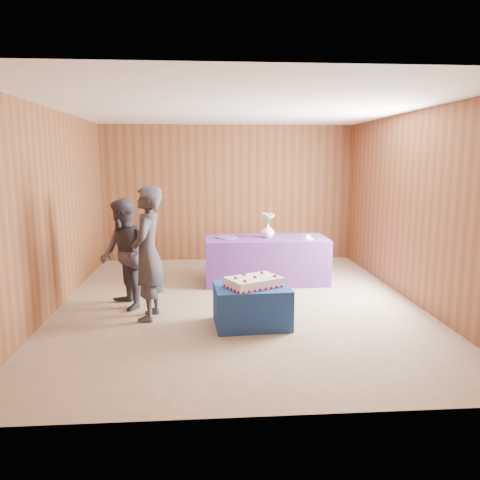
{
  "coord_description": "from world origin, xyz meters",
  "views": [
    {
      "loc": [
        -0.45,
        -6.42,
        2.03
      ],
      "look_at": [
        0.03,
        0.1,
        0.9
      ],
      "focal_mm": 35.0,
      "sensor_mm": 36.0,
      "label": 1
    }
  ],
  "objects": [
    {
      "name": "plate",
      "position": [
        1.21,
        0.96,
        0.76
      ],
      "size": [
        0.2,
        0.2,
        0.01
      ],
      "primitive_type": "cylinder",
      "rotation": [
        0.0,
        0.0,
        0.06
      ],
      "color": "silver",
      "rests_on": "serving_table"
    },
    {
      "name": "vase",
      "position": [
        0.57,
        1.15,
        0.86
      ],
      "size": [
        0.26,
        0.26,
        0.23
      ],
      "primitive_type": "imported",
      "rotation": [
        0.0,
        0.0,
        0.24
      ],
      "color": "white",
      "rests_on": "serving_table"
    },
    {
      "name": "flower_spray",
      "position": [
        0.57,
        1.15,
        1.12
      ],
      "size": [
        0.22,
        0.22,
        0.16
      ],
      "color": "#2F6D2B",
      "rests_on": "vase"
    },
    {
      "name": "ground",
      "position": [
        0.0,
        0.0,
        0.0
      ],
      "size": [
        6.0,
        6.0,
        0.0
      ],
      "primitive_type": "plane",
      "color": "tan",
      "rests_on": "ground"
    },
    {
      "name": "sheet_cake",
      "position": [
        0.12,
        -0.93,
        0.56
      ],
      "size": [
        0.78,
        0.69,
        0.15
      ],
      "rotation": [
        0.0,
        0.0,
        0.47
      ],
      "color": "white",
      "rests_on": "cake_table"
    },
    {
      "name": "knife",
      "position": [
        1.26,
        0.81,
        0.75
      ],
      "size": [
        0.25,
        0.12,
        0.0
      ],
      "primitive_type": "cube",
      "rotation": [
        0.0,
        0.0,
        0.4
      ],
      "color": "silver",
      "rests_on": "serving_table"
    },
    {
      "name": "cake_table",
      "position": [
        0.1,
        -0.91,
        0.25
      ],
      "size": [
        0.94,
        0.76,
        0.5
      ],
      "primitive_type": "cube",
      "rotation": [
        0.0,
        0.0,
        0.07
      ],
      "color": "#1B4697",
      "rests_on": "ground"
    },
    {
      "name": "room_shell",
      "position": [
        0.0,
        0.0,
        1.8
      ],
      "size": [
        5.04,
        6.04,
        2.72
      ],
      "color": "brown",
      "rests_on": "ground"
    },
    {
      "name": "guest_right",
      "position": [
        -1.56,
        -0.11,
        0.76
      ],
      "size": [
        0.85,
        0.92,
        1.52
      ],
      "primitive_type": "imported",
      "rotation": [
        0.0,
        0.0,
        -1.09
      ],
      "color": "#393743",
      "rests_on": "ground"
    },
    {
      "name": "platter",
      "position": [
        -0.11,
        1.17,
        0.76
      ],
      "size": [
        0.43,
        0.43,
        0.02
      ],
      "primitive_type": "cylinder",
      "rotation": [
        0.0,
        0.0,
        0.29
      ],
      "color": "#6850A1",
      "rests_on": "serving_table"
    },
    {
      "name": "serving_table",
      "position": [
        0.55,
        1.14,
        0.38
      ],
      "size": [
        2.0,
        0.9,
        0.75
      ],
      "primitive_type": "cube",
      "rotation": [
        0.0,
        0.0,
        0.0
      ],
      "color": "#592E80",
      "rests_on": "ground"
    },
    {
      "name": "cake_slice",
      "position": [
        1.21,
        0.96,
        0.79
      ],
      "size": [
        0.07,
        0.06,
        0.08
      ],
      "rotation": [
        0.0,
        0.0,
        0.03
      ],
      "color": "white",
      "rests_on": "plate"
    },
    {
      "name": "guest_left",
      "position": [
        -1.19,
        -0.56,
        0.85
      ],
      "size": [
        0.47,
        0.66,
        1.71
      ],
      "primitive_type": "imported",
      "rotation": [
        0.0,
        0.0,
        -1.68
      ],
      "color": "#32333B",
      "rests_on": "ground"
    }
  ]
}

